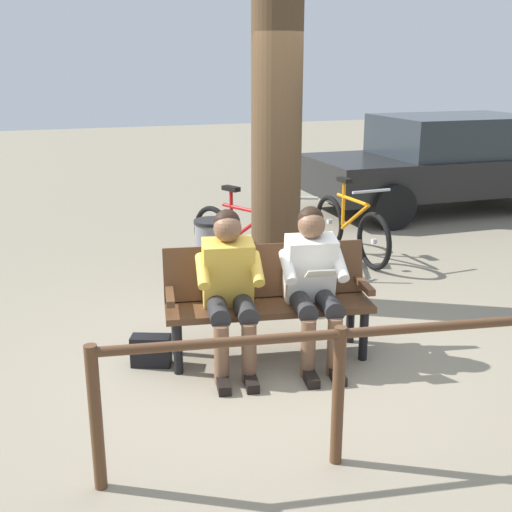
{
  "coord_description": "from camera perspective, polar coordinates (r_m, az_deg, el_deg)",
  "views": [
    {
      "loc": [
        1.63,
        4.21,
        2.23
      ],
      "look_at": [
        -0.04,
        -0.44,
        0.75
      ],
      "focal_mm": 45.04,
      "sensor_mm": 36.0,
      "label": 1
    }
  ],
  "objects": [
    {
      "name": "ground_plane",
      "position": [
        5.04,
        1.33,
        -9.62
      ],
      "size": [
        40.0,
        40.0,
        0.0
      ],
      "primitive_type": "plane",
      "color": "gray"
    },
    {
      "name": "bicycle_blue",
      "position": [
        7.71,
        8.38,
        2.45
      ],
      "size": [
        0.48,
        1.68,
        0.94
      ],
      "rotation": [
        0.0,
        0.0,
        1.63
      ],
      "color": "black",
      "rests_on": "ground"
    },
    {
      "name": "person_companion",
      "position": [
        4.79,
        -2.37,
        -2.41
      ],
      "size": [
        0.54,
        0.81,
        1.2
      ],
      "rotation": [
        0.0,
        0.0,
        -0.18
      ],
      "color": "gold",
      "rests_on": "ground"
    },
    {
      "name": "litter_bin",
      "position": [
        6.06,
        -3.86,
        -0.68
      ],
      "size": [
        0.34,
        0.34,
        0.85
      ],
      "color": "slate",
      "rests_on": "ground"
    },
    {
      "name": "handbag",
      "position": [
        5.04,
        -9.3,
        -8.29
      ],
      "size": [
        0.33,
        0.24,
        0.24
      ],
      "primitive_type": "cube",
      "rotation": [
        0.0,
        0.0,
        -0.39
      ],
      "color": "black",
      "rests_on": "ground"
    },
    {
      "name": "bench",
      "position": [
        5.04,
        1.0,
        -3.31
      ],
      "size": [
        1.66,
        0.76,
        0.87
      ],
      "rotation": [
        0.0,
        0.0,
        -0.18
      ],
      "color": "#51331E",
      "rests_on": "ground"
    },
    {
      "name": "person_reading",
      "position": [
        4.91,
        5.08,
        -2.0
      ],
      "size": [
        0.54,
        0.81,
        1.2
      ],
      "rotation": [
        0.0,
        0.0,
        -0.18
      ],
      "color": "white",
      "rests_on": "ground"
    },
    {
      "name": "railing_fence",
      "position": [
        3.68,
        7.39,
        -10.17
      ],
      "size": [
        2.71,
        0.51,
        0.85
      ],
      "rotation": [
        0.0,
        0.0,
        -0.16
      ],
      "color": "#51331E",
      "rests_on": "ground"
    },
    {
      "name": "parked_car",
      "position": [
        10.61,
        16.51,
        8.12
      ],
      "size": [
        4.24,
        2.09,
        1.47
      ],
      "rotation": [
        0.0,
        0.0,
        -0.02
      ],
      "color": "black",
      "rests_on": "ground"
    },
    {
      "name": "bicycle_black",
      "position": [
        7.13,
        -1.2,
        1.47
      ],
      "size": [
        0.77,
        1.55,
        0.94
      ],
      "rotation": [
        0.0,
        0.0,
        2.0
      ],
      "color": "black",
      "rests_on": "ground"
    },
    {
      "name": "bicycle_silver",
      "position": [
        7.3,
        3.43,
        1.81
      ],
      "size": [
        0.75,
        1.57,
        0.94
      ],
      "rotation": [
        0.0,
        0.0,
        1.16
      ],
      "color": "black",
      "rests_on": "ground"
    },
    {
      "name": "tree_trunk",
      "position": [
        5.95,
        1.83,
        10.51
      ],
      "size": [
        0.46,
        0.46,
        3.18
      ],
      "primitive_type": "cylinder",
      "color": "#4C3823",
      "rests_on": "ground"
    }
  ]
}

